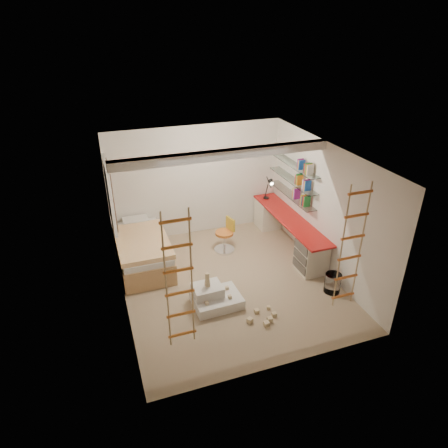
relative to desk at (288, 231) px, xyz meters
name	(u,v)px	position (x,y,z in m)	size (l,w,h in m)	color
floor	(229,282)	(-1.72, -0.86, -0.40)	(4.50, 4.50, 0.00)	#988362
ceiling_beam	(224,155)	(-1.72, -0.56, 2.12)	(4.00, 0.18, 0.16)	white
window_frame	(110,195)	(-3.69, 0.64, 1.15)	(0.06, 1.15, 1.35)	white
window_blind	(112,194)	(-3.65, 0.64, 1.15)	(0.02, 1.00, 1.20)	#4C2D1E
rope_ladder_left	(179,282)	(-3.07, -2.61, 1.11)	(0.41, 0.04, 2.13)	orange
rope_ladder_right	(351,248)	(-0.37, -2.61, 1.11)	(0.41, 0.04, 2.13)	#CC5E22
waste_bin	(333,283)	(0.03, -1.78, -0.21)	(0.31, 0.31, 0.38)	white
desk	(288,231)	(0.00, 0.00, 0.00)	(0.56, 2.80, 0.75)	red
shelves	(292,180)	(0.15, 0.27, 1.10)	(0.25, 1.80, 0.71)	white
bed	(143,250)	(-3.20, 0.36, -0.07)	(1.02, 2.00, 0.69)	#AD7F51
task_lamp	(270,186)	(-0.05, 0.96, 0.73)	(0.14, 0.36, 0.57)	black
swivel_chair	(225,239)	(-1.39, 0.31, -0.12)	(0.56, 0.56, 0.77)	#C16525
play_platform	(214,297)	(-2.20, -1.40, -0.26)	(0.87, 0.69, 0.38)	silver
toy_blocks	(239,301)	(-1.85, -1.73, -0.19)	(1.15, 1.01, 0.65)	#CCB284
books	(293,175)	(0.15, 0.27, 1.21)	(0.14, 0.58, 0.92)	#1E722D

